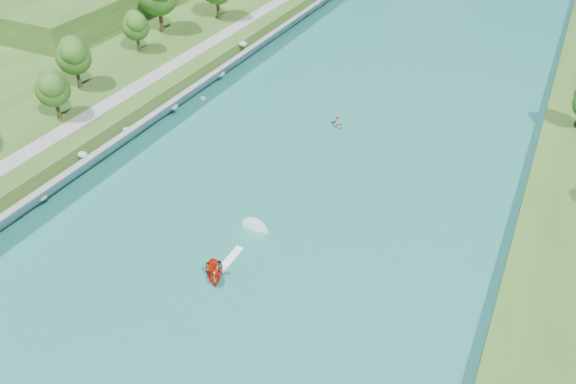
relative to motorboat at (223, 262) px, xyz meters
The scene contains 7 objects.
ground 5.44m from the motorboat, 90.14° to the right, with size 260.00×260.00×0.00m, color #2D5119.
river_water 14.63m from the motorboat, 90.05° to the left, with size 55.00×240.00×0.10m, color #1A6462.
berm_west 52.11m from the motorboat, 163.71° to the left, with size 45.00×240.00×3.50m, color #2D5119.
riprap_bank 29.46m from the motorboat, 151.46° to the left, with size 4.32×236.00×4.05m.
riverside_path 35.76m from the motorboat, 155.80° to the left, with size 3.00×200.00×0.10m, color gray.
motorboat is the anchor object (origin of this frame).
raft 34.72m from the motorboat, 91.54° to the left, with size 3.31×3.13×1.66m.
Camera 1 is at (26.26, -31.75, 42.37)m, focal length 35.00 mm.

